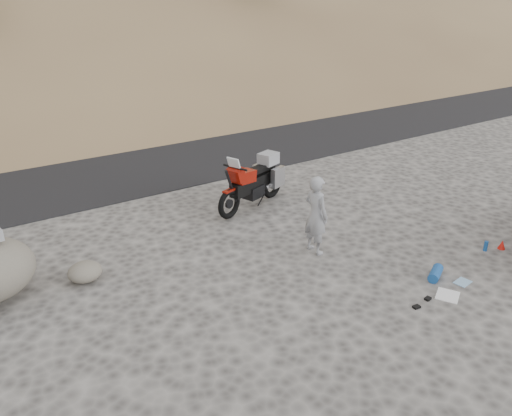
% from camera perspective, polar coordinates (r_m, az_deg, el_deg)
% --- Properties ---
extents(ground, '(140.00, 140.00, 0.00)m').
position_cam_1_polar(ground, '(9.93, 9.90, -6.49)').
color(ground, '#413F3C').
rests_on(ground, ground).
extents(road, '(120.00, 7.00, 0.05)m').
position_cam_1_polar(road, '(17.00, -11.42, 6.16)').
color(road, black).
rests_on(road, ground).
extents(motorcycle, '(2.38, 1.16, 1.47)m').
position_cam_1_polar(motorcycle, '(12.26, -0.16, 3.02)').
color(motorcycle, black).
rests_on(motorcycle, ground).
extents(man, '(0.41, 0.61, 1.64)m').
position_cam_1_polar(man, '(10.38, 6.65, -4.91)').
color(man, gray).
rests_on(man, ground).
extents(small_rock, '(0.77, 0.74, 0.37)m').
position_cam_1_polar(small_rock, '(9.73, -18.96, -6.91)').
color(small_rock, '#555049').
rests_on(small_rock, ground).
extents(gear_white_cloth, '(0.54, 0.52, 0.01)m').
position_cam_1_polar(gear_white_cloth, '(9.49, 21.05, -9.31)').
color(gear_white_cloth, white).
rests_on(gear_white_cloth, ground).
extents(gear_blue_mat, '(0.52, 0.39, 0.19)m').
position_cam_1_polar(gear_blue_mat, '(9.92, 19.84, -7.04)').
color(gear_blue_mat, '#17488D').
rests_on(gear_blue_mat, ground).
extents(gear_bottle, '(0.09, 0.09, 0.22)m').
position_cam_1_polar(gear_bottle, '(11.30, 24.78, -3.97)').
color(gear_bottle, '#17488D').
rests_on(gear_bottle, ground).
extents(gear_funnel, '(0.17, 0.17, 0.19)m').
position_cam_1_polar(gear_funnel, '(11.54, 26.30, -3.77)').
color(gear_funnel, red).
rests_on(gear_funnel, ground).
extents(gear_glove_a, '(0.13, 0.10, 0.04)m').
position_cam_1_polar(gear_glove_a, '(8.99, 17.87, -10.70)').
color(gear_glove_a, black).
rests_on(gear_glove_a, ground).
extents(gear_glove_b, '(0.13, 0.11, 0.04)m').
position_cam_1_polar(gear_glove_b, '(9.27, 19.04, -9.76)').
color(gear_glove_b, black).
rests_on(gear_glove_b, ground).
extents(gear_blue_cloth, '(0.34, 0.27, 0.01)m').
position_cam_1_polar(gear_blue_cloth, '(10.00, 22.54, -7.84)').
color(gear_blue_cloth, '#84AACC').
rests_on(gear_blue_cloth, ground).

